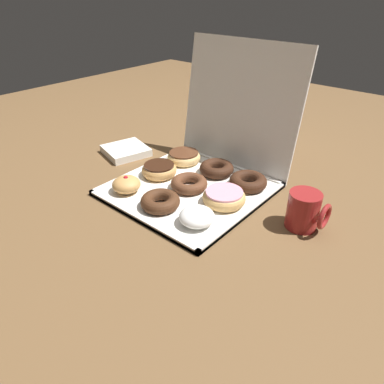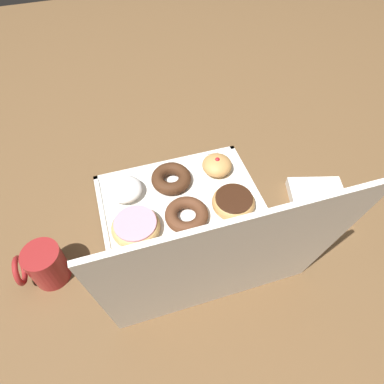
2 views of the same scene
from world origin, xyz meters
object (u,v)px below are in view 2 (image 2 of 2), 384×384
at_px(powdered_filled_donut_2, 125,189).
at_px(chocolate_frosted_donut_3, 233,201).
at_px(pink_frosted_donut_5, 136,228).
at_px(napkin_stack, 318,200).
at_px(chocolate_cake_ring_donut_8, 147,272).
at_px(donut_box, 187,219).
at_px(jelly_filled_donut_0, 217,165).
at_px(chocolate_frosted_donut_6, 255,242).
at_px(coffee_mug, 45,265).
at_px(chocolate_cake_ring_donut_1, 171,178).
at_px(chocolate_cake_ring_donut_7, 201,259).
at_px(chocolate_cake_ring_donut_4, 186,214).

distance_m(powdered_filled_donut_2, chocolate_frosted_donut_3, 0.29).
distance_m(pink_frosted_donut_5, napkin_stack, 0.49).
distance_m(pink_frosted_donut_5, chocolate_cake_ring_donut_8, 0.12).
xyz_separation_m(donut_box, jelly_filled_donut_0, (-0.13, -0.13, 0.03)).
xyz_separation_m(chocolate_frosted_donut_6, chocolate_cake_ring_donut_8, (0.26, -0.00, -0.00)).
relative_size(powdered_filled_donut_2, coffee_mug, 0.90).
distance_m(jelly_filled_donut_0, chocolate_cake_ring_donut_1, 0.14).
distance_m(jelly_filled_donut_0, coffee_mug, 0.51).
height_order(donut_box, chocolate_cake_ring_donut_8, chocolate_cake_ring_donut_8).
xyz_separation_m(chocolate_frosted_donut_6, napkin_stack, (-0.22, -0.08, -0.02)).
height_order(chocolate_cake_ring_donut_7, chocolate_cake_ring_donut_8, same).
bearing_deg(jelly_filled_donut_0, pink_frosted_donut_5, 27.71).
height_order(chocolate_cake_ring_donut_7, coffee_mug, coffee_mug).
distance_m(chocolate_cake_ring_donut_4, coffee_mug, 0.35).
bearing_deg(donut_box, chocolate_frosted_donut_6, 136.59).
distance_m(donut_box, chocolate_cake_ring_donut_8, 0.18).
xyz_separation_m(powdered_filled_donut_2, chocolate_cake_ring_donut_8, (-0.00, 0.25, -0.00)).
bearing_deg(napkin_stack, donut_box, -8.17).
relative_size(chocolate_frosted_donut_3, chocolate_frosted_donut_6, 0.98).
distance_m(chocolate_cake_ring_donut_7, chocolate_cake_ring_donut_8, 0.13).
xyz_separation_m(chocolate_frosted_donut_3, napkin_stack, (-0.23, 0.05, -0.02)).
bearing_deg(jelly_filled_donut_0, donut_box, 45.88).
bearing_deg(chocolate_cake_ring_donut_8, chocolate_frosted_donut_6, 179.58).
xyz_separation_m(donut_box, chocolate_frosted_donut_6, (-0.13, 0.13, 0.02)).
distance_m(chocolate_cake_ring_donut_4, napkin_stack, 0.36).
xyz_separation_m(chocolate_cake_ring_donut_1, chocolate_frosted_donut_3, (-0.13, 0.13, 0.00)).
xyz_separation_m(donut_box, pink_frosted_donut_5, (0.13, 0.00, 0.03)).
relative_size(chocolate_frosted_donut_6, chocolate_cake_ring_donut_7, 1.04).
distance_m(donut_box, chocolate_cake_ring_donut_7, 0.13).
xyz_separation_m(chocolate_cake_ring_donut_7, coffee_mug, (0.34, -0.08, 0.02)).
bearing_deg(chocolate_frosted_donut_3, pink_frosted_donut_5, 1.36).
bearing_deg(chocolate_cake_ring_donut_4, powdered_filled_donut_2, -41.86).
bearing_deg(napkin_stack, chocolate_cake_ring_donut_1, -26.60).
relative_size(jelly_filled_donut_0, napkin_stack, 0.58).
height_order(chocolate_frosted_donut_3, chocolate_cake_ring_donut_4, chocolate_frosted_donut_3).
height_order(chocolate_frosted_donut_3, chocolate_cake_ring_donut_8, chocolate_frosted_donut_3).
xyz_separation_m(jelly_filled_donut_0, chocolate_cake_ring_donut_1, (0.14, 0.01, -0.01)).
bearing_deg(chocolate_frosted_donut_6, jelly_filled_donut_0, -89.32).
bearing_deg(coffee_mug, chocolate_frosted_donut_6, 171.30).
xyz_separation_m(jelly_filled_donut_0, chocolate_frosted_donut_6, (-0.00, 0.26, -0.00)).
bearing_deg(chocolate_cake_ring_donut_1, chocolate_frosted_donut_3, 136.66).
bearing_deg(powdered_filled_donut_2, chocolate_cake_ring_donut_4, 138.14).
distance_m(pink_frosted_donut_5, coffee_mug, 0.22).
bearing_deg(powdered_filled_donut_2, donut_box, 137.12).
height_order(powdered_filled_donut_2, napkin_stack, powdered_filled_donut_2).
bearing_deg(chocolate_cake_ring_donut_7, powdered_filled_donut_2, -63.20).
bearing_deg(chocolate_cake_ring_donut_8, napkin_stack, -171.37).
distance_m(chocolate_frosted_donut_3, chocolate_cake_ring_donut_7, 0.19).
height_order(jelly_filled_donut_0, chocolate_cake_ring_donut_7, jelly_filled_donut_0).
xyz_separation_m(donut_box, chocolate_cake_ring_donut_1, (0.01, -0.13, 0.02)).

